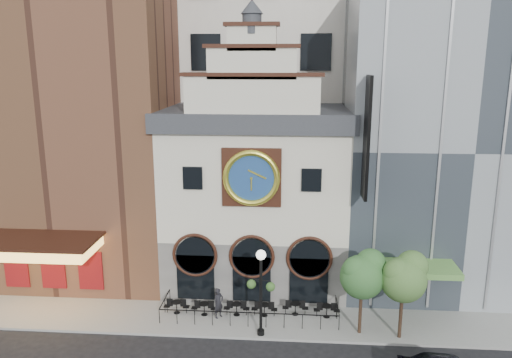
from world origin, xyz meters
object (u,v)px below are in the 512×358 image
at_px(bistro_3, 264,309).
at_px(bistro_5, 327,310).
at_px(pedestrian, 219,303).
at_px(lamppost, 261,283).
at_px(tree_left, 363,273).
at_px(bistro_0, 177,306).
at_px(bistro_1, 204,308).
at_px(bistro_2, 237,308).
at_px(bistro_4, 295,308).
at_px(tree_right, 404,276).

bearing_deg(bistro_3, bistro_5, 1.96).
bearing_deg(pedestrian, bistro_3, -42.27).
distance_m(bistro_3, pedestrian, 2.83).
distance_m(lamppost, tree_left, 5.75).
bearing_deg(bistro_0, bistro_5, 1.16).
distance_m(bistro_5, tree_left, 4.02).
xyz_separation_m(bistro_0, bistro_5, (9.24, 0.19, 0.00)).
height_order(bistro_1, bistro_3, same).
relative_size(bistro_1, bistro_3, 1.00).
bearing_deg(bistro_3, bistro_2, -179.05).
relative_size(bistro_0, bistro_1, 1.00).
bearing_deg(bistro_3, bistro_4, 8.88).
bearing_deg(pedestrian, bistro_1, 116.84).
relative_size(bistro_2, tree_left, 0.32).
bearing_deg(tree_right, tree_left, 171.38).
distance_m(bistro_0, lamppost, 6.36).
distance_m(bistro_4, pedestrian, 4.73).
height_order(bistro_3, bistro_4, same).
height_order(bistro_2, lamppost, lamppost).
bearing_deg(bistro_5, bistro_0, -178.84).
xyz_separation_m(bistro_0, bistro_4, (7.33, 0.35, 0.00)).
bearing_deg(bistro_0, bistro_1, -3.25).
relative_size(bistro_0, tree_right, 0.31).
distance_m(bistro_3, bistro_4, 1.91).
distance_m(bistro_3, tree_left, 6.63).
height_order(bistro_0, tree_left, tree_left).
distance_m(bistro_1, tree_left, 9.94).
bearing_deg(bistro_2, bistro_5, 1.64).
distance_m(bistro_2, lamppost, 3.81).
xyz_separation_m(bistro_3, lamppost, (-0.08, -2.15, 2.71)).
bearing_deg(tree_right, bistro_2, 169.33).
bearing_deg(bistro_5, bistro_2, -178.36).
distance_m(bistro_2, pedestrian, 1.21).
relative_size(bistro_3, tree_left, 0.32).
height_order(bistro_3, lamppost, lamppost).
bearing_deg(bistro_0, bistro_2, 0.44).
bearing_deg(lamppost, bistro_1, 164.32).
bearing_deg(bistro_0, bistro_4, 2.75).
xyz_separation_m(bistro_3, pedestrian, (-2.77, -0.37, 0.48)).
distance_m(bistro_1, tree_right, 12.08).
height_order(bistro_0, bistro_2, same).
xyz_separation_m(pedestrian, tree_right, (10.58, -1.45, 2.79)).
distance_m(pedestrian, tree_right, 11.03).
xyz_separation_m(tree_left, tree_right, (2.20, -0.33, 0.06)).
distance_m(bistro_0, bistro_3, 5.45).
height_order(bistro_0, bistro_4, same).
distance_m(bistro_2, tree_right, 10.23).
xyz_separation_m(pedestrian, tree_left, (8.38, -1.12, 2.73)).
bearing_deg(bistro_2, pedestrian, -161.84).
bearing_deg(pedestrian, bistro_2, -31.81).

